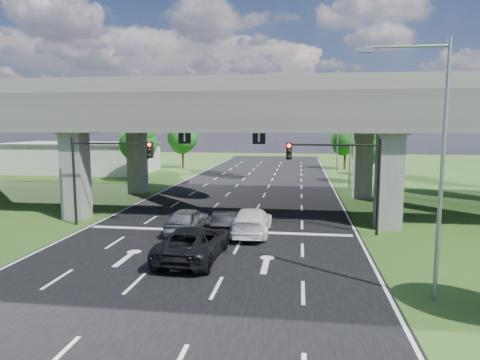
% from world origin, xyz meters
% --- Properties ---
extents(ground, '(160.00, 160.00, 0.00)m').
position_xyz_m(ground, '(0.00, 0.00, 0.00)').
color(ground, '#284917').
rests_on(ground, ground).
extents(road, '(18.00, 120.00, 0.03)m').
position_xyz_m(road, '(0.00, 10.00, 0.01)').
color(road, black).
rests_on(road, ground).
extents(overpass, '(80.00, 15.00, 10.00)m').
position_xyz_m(overpass, '(0.00, 12.00, 7.92)').
color(overpass, '#353331').
rests_on(overpass, ground).
extents(warehouse, '(20.00, 10.00, 4.00)m').
position_xyz_m(warehouse, '(-26.00, 35.00, 2.00)').
color(warehouse, '#9E9E99').
rests_on(warehouse, ground).
extents(signal_right, '(5.76, 0.54, 6.00)m').
position_xyz_m(signal_right, '(7.82, 3.94, 4.19)').
color(signal_right, black).
rests_on(signal_right, ground).
extents(signal_left, '(5.76, 0.54, 6.00)m').
position_xyz_m(signal_left, '(-7.82, 3.94, 4.19)').
color(signal_left, black).
rests_on(signal_left, ground).
extents(streetlight_near, '(3.38, 0.25, 10.00)m').
position_xyz_m(streetlight_near, '(10.10, -6.00, 5.85)').
color(streetlight_near, gray).
rests_on(streetlight_near, ground).
extents(streetlight_far, '(3.38, 0.25, 10.00)m').
position_xyz_m(streetlight_far, '(10.10, 24.00, 5.85)').
color(streetlight_far, gray).
rests_on(streetlight_far, ground).
extents(streetlight_beyond, '(3.38, 0.25, 10.00)m').
position_xyz_m(streetlight_beyond, '(10.10, 40.00, 5.85)').
color(streetlight_beyond, gray).
rests_on(streetlight_beyond, ground).
extents(tree_left_near, '(4.50, 4.50, 7.80)m').
position_xyz_m(tree_left_near, '(-13.95, 26.00, 4.82)').
color(tree_left_near, black).
rests_on(tree_left_near, ground).
extents(tree_left_mid, '(3.91, 3.90, 6.76)m').
position_xyz_m(tree_left_mid, '(-16.95, 34.00, 4.17)').
color(tree_left_mid, black).
rests_on(tree_left_mid, ground).
extents(tree_left_far, '(4.80, 4.80, 8.32)m').
position_xyz_m(tree_left_far, '(-12.95, 42.00, 5.14)').
color(tree_left_far, black).
rests_on(tree_left_far, ground).
extents(tree_right_near, '(4.20, 4.20, 7.28)m').
position_xyz_m(tree_right_near, '(13.05, 28.00, 4.50)').
color(tree_right_near, black).
rests_on(tree_right_near, ground).
extents(tree_right_mid, '(3.91, 3.90, 6.76)m').
position_xyz_m(tree_right_mid, '(16.05, 36.00, 4.17)').
color(tree_right_mid, black).
rests_on(tree_right_mid, ground).
extents(tree_right_far, '(4.50, 4.50, 7.80)m').
position_xyz_m(tree_right_far, '(12.05, 44.00, 4.82)').
color(tree_right_far, black).
rests_on(tree_right_far, ground).
extents(car_silver, '(2.16, 4.72, 1.57)m').
position_xyz_m(car_silver, '(-1.84, 2.92, 0.81)').
color(car_silver, '#9C9EA3').
rests_on(car_silver, road).
extents(car_dark, '(1.91, 4.41, 1.41)m').
position_xyz_m(car_dark, '(0.59, 3.00, 0.74)').
color(car_dark, black).
rests_on(car_dark, road).
extents(car_white, '(2.33, 5.65, 1.64)m').
position_xyz_m(car_white, '(2.25, 3.00, 0.85)').
color(car_white, silver).
rests_on(car_white, road).
extents(car_trailing, '(3.02, 6.18, 1.69)m').
position_xyz_m(car_trailing, '(-0.12, -2.30, 0.88)').
color(car_trailing, black).
rests_on(car_trailing, road).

